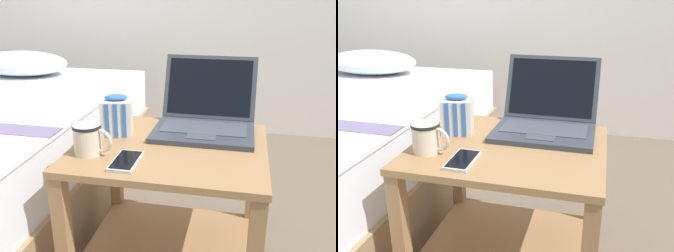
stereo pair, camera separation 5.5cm
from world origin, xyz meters
TOP-DOWN VIEW (x-y plane):
  - bedside_table at (0.00, 0.00)m, footprint 0.62×0.53m
  - laptop at (0.09, 0.17)m, footprint 0.35×0.35m
  - mug_front_left at (-0.23, -0.12)m, footprint 0.13×0.09m
  - snack_bag at (-0.20, 0.06)m, footprint 0.12×0.09m
  - cell_phone at (-0.10, -0.16)m, footprint 0.07×0.14m

SIDE VIEW (x-z plane):
  - bedside_table at x=0.00m, z-range 0.08..0.60m
  - cell_phone at x=-0.10m, z-range 0.53..0.54m
  - laptop at x=0.09m, z-range 0.46..0.70m
  - mug_front_left at x=-0.23m, z-range 0.53..0.63m
  - snack_bag at x=-0.20m, z-range 0.52..0.67m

